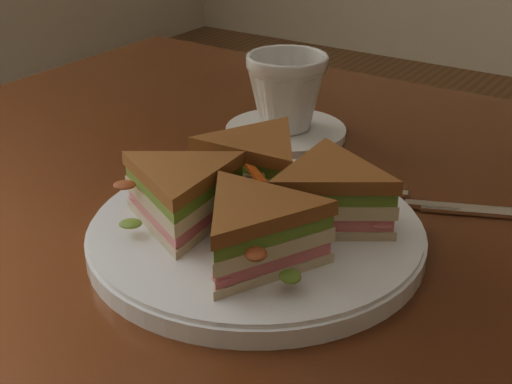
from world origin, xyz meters
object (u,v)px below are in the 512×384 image
spoon (271,180)px  coffee_cup (286,92)px  plate (256,236)px  sandwich_wedges (256,197)px  saucer (286,132)px  table (358,301)px

spoon → coffee_cup: 0.14m
plate → sandwich_wedges: bearing=-63.4°
spoon → saucer: (-0.06, 0.12, 0.00)m
coffee_cup → plate: bearing=-65.6°
spoon → coffee_cup: size_ratio=1.85×
table → coffee_cup: bearing=142.5°
sandwich_wedges → coffee_cup: coffee_cup is taller
saucer → coffee_cup: coffee_cup is taller
table → coffee_cup: (-0.16, 0.12, 0.15)m
table → saucer: (-0.16, 0.12, 0.10)m
spoon → saucer: same height
plate → spoon: size_ratio=1.65×
table → sandwich_wedges: 0.18m
plate → coffee_cup: 0.26m
spoon → table: bearing=-23.5°
spoon → coffee_cup: coffee_cup is taller
spoon → coffee_cup: (-0.06, 0.12, 0.05)m
table → coffee_cup: coffee_cup is taller
sandwich_wedges → spoon: bearing=116.4°
sandwich_wedges → spoon: (-0.05, 0.11, -0.04)m
coffee_cup → table: bearing=-38.6°
sandwich_wedges → coffee_cup: 0.25m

